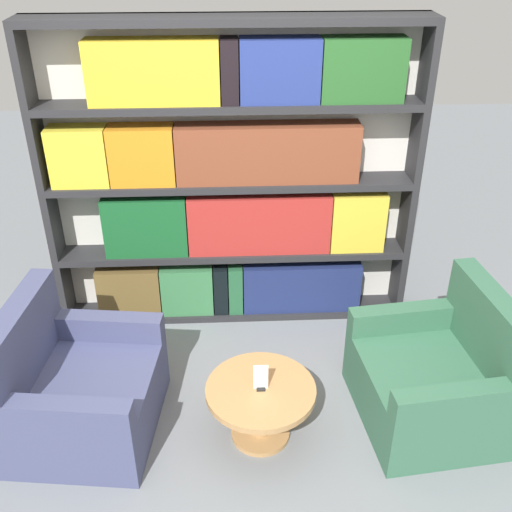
# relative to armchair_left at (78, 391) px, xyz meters

# --- Properties ---
(ground_plane) EXTENTS (14.00, 14.00, 0.00)m
(ground_plane) POSITION_rel_armchair_left_xyz_m (0.95, -0.24, -0.29)
(ground_plane) COLOR slate
(bookshelf) EXTENTS (2.63, 0.30, 2.23)m
(bookshelf) POSITION_rel_armchair_left_xyz_m (0.96, 1.20, 0.80)
(bookshelf) COLOR silver
(bookshelf) RESTS_ON ground_plane
(armchair_left) EXTENTS (0.91, 0.98, 0.87)m
(armchair_left) POSITION_rel_armchair_left_xyz_m (0.00, 0.00, 0.00)
(armchair_left) COLOR #42476B
(armchair_left) RESTS_ON ground_plane
(armchair_right) EXTENTS (0.91, 0.98, 0.87)m
(armchair_right) POSITION_rel_armchair_left_xyz_m (2.19, -0.00, 0.00)
(armchair_right) COLOR #336047
(armchair_right) RESTS_ON ground_plane
(coffee_table) EXTENTS (0.65, 0.65, 0.38)m
(coffee_table) POSITION_rel_armchair_left_xyz_m (1.10, -0.13, -0.01)
(coffee_table) COLOR #AD7F4C
(coffee_table) RESTS_ON ground_plane
(table_sign) EXTENTS (0.08, 0.06, 0.17)m
(table_sign) POSITION_rel_armchair_left_xyz_m (1.10, -0.13, 0.17)
(table_sign) COLOR black
(table_sign) RESTS_ON coffee_table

